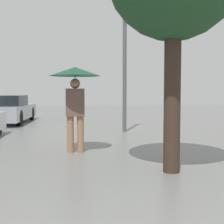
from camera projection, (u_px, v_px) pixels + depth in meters
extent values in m
cylinder|color=#9E7051|center=(71.00, 134.00, 7.14)|extent=(0.16, 0.16, 0.84)
cylinder|color=#9E7051|center=(80.00, 134.00, 7.16)|extent=(0.16, 0.16, 0.84)
cube|color=brown|center=(75.00, 102.00, 7.10)|extent=(0.42, 0.24, 0.63)
sphere|color=#9E7051|center=(75.00, 84.00, 7.07)|extent=(0.23, 0.23, 0.23)
cylinder|color=#515456|center=(75.00, 91.00, 7.09)|extent=(0.02, 0.02, 0.66)
cone|color=#14472D|center=(75.00, 71.00, 7.06)|extent=(1.15, 1.15, 0.20)
cube|color=#9EA3A8|center=(8.00, 112.00, 14.07)|extent=(1.79, 4.46, 0.60)
cube|color=black|center=(6.00, 100.00, 13.81)|extent=(1.52, 2.01, 0.45)
cylinder|color=black|center=(31.00, 113.00, 15.51)|extent=(0.18, 0.64, 0.64)
cylinder|color=black|center=(19.00, 118.00, 12.76)|extent=(0.18, 0.64, 0.64)
cylinder|color=#38281E|center=(172.00, 92.00, 5.33)|extent=(0.29, 0.29, 2.77)
cylinder|color=#515456|center=(125.00, 71.00, 10.76)|extent=(0.14, 0.14, 4.22)
sphere|color=beige|center=(125.00, 6.00, 10.61)|extent=(0.30, 0.30, 0.30)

